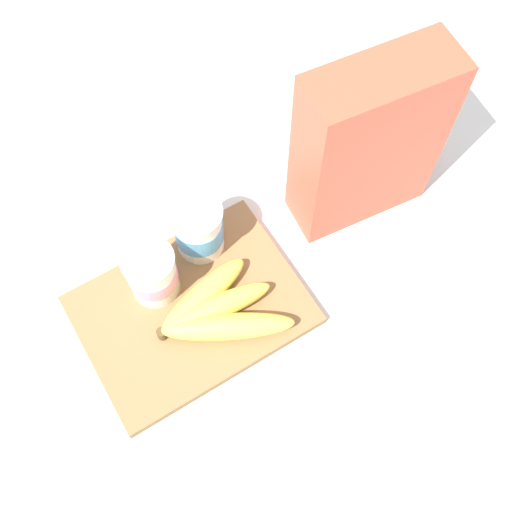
{
  "coord_description": "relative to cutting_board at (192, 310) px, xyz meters",
  "views": [
    {
      "loc": [
        -0.09,
        -0.32,
        0.83
      ],
      "look_at": [
        0.11,
        0.0,
        0.07
      ],
      "focal_mm": 44.19,
      "sensor_mm": 36.0,
      "label": 1
    }
  ],
  "objects": [
    {
      "name": "yogurt_cup_back",
      "position": [
        0.06,
        0.08,
        0.05
      ],
      "size": [
        0.07,
        0.07,
        0.09
      ],
      "color": "white",
      "rests_on": "cutting_board"
    },
    {
      "name": "cutting_board",
      "position": [
        0.0,
        0.0,
        0.0
      ],
      "size": [
        0.3,
        0.22,
        0.02
      ],
      "primitive_type": "cube",
      "color": "olive",
      "rests_on": "ground_plane"
    },
    {
      "name": "cereal_box",
      "position": [
        0.3,
        0.03,
        0.13
      ],
      "size": [
        0.2,
        0.1,
        0.28
      ],
      "primitive_type": "cube",
      "rotation": [
        0.0,
        0.0,
        -0.11
      ],
      "color": "#D85138",
      "rests_on": "ground_plane"
    },
    {
      "name": "yogurt_cup_front",
      "position": [
        -0.03,
        0.05,
        0.05
      ],
      "size": [
        0.07,
        0.07,
        0.09
      ],
      "color": "white",
      "rests_on": "cutting_board"
    },
    {
      "name": "banana_bunch",
      "position": [
        0.02,
        -0.03,
        0.03
      ],
      "size": [
        0.17,
        0.15,
        0.04
      ],
      "color": "#EDD74C",
      "rests_on": "cutting_board"
    },
    {
      "name": "ground_plane",
      "position": [
        0.0,
        0.0,
        -0.01
      ],
      "size": [
        2.4,
        2.4,
        0.0
      ],
      "primitive_type": "plane",
      "color": "silver"
    }
  ]
}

